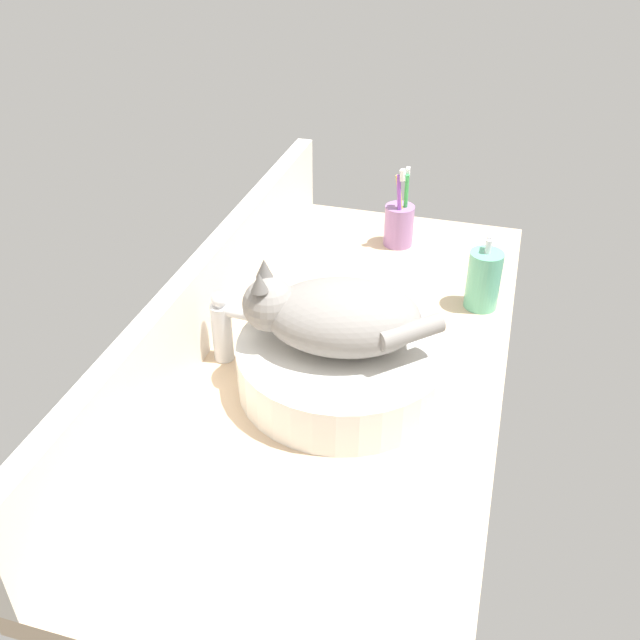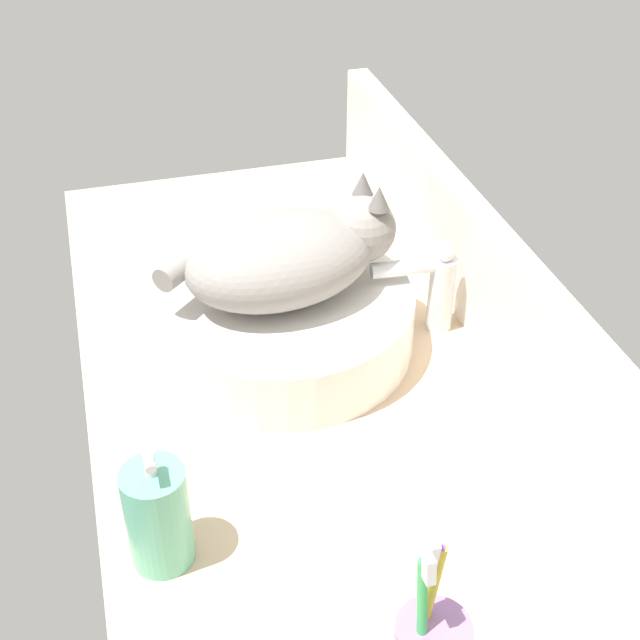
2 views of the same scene
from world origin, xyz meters
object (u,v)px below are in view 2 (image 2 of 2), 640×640
Objects in this scene: cat at (289,255)px; soap_dispenser at (158,516)px; sink_basin at (281,321)px; faucet at (434,283)px.

cat is 2.12× the size of soap_dispenser.
faucet reaches higher than sink_basin.
cat reaches higher than sink_basin.
sink_basin is 2.31× the size of soap_dispenser.
soap_dispenser is at bearing -34.05° from cat.
soap_dispenser is (30.09, -41.14, -1.26)cm from faucet.
cat reaches higher than faucet.
cat is 2.37× the size of faucet.
sink_basin is at bearing -93.95° from faucet.
cat is (-0.31, 1.33, 9.89)cm from sink_basin.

